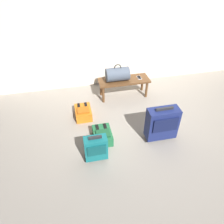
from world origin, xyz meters
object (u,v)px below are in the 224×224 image
Objects in this scene: cell_phone at (139,78)px; backpack_green at (102,135)px; duffel_bag_slate at (118,74)px; suitcase_small_teal at (96,148)px; backpack_orange at (83,112)px; suitcase_upright_navy at (162,123)px; bench at (124,82)px.

backpack_green is at bearing -129.76° from cell_phone.
duffel_bag_slate is 0.96× the size of suitcase_small_teal.
cell_phone reaches higher than backpack_orange.
suitcase_upright_navy is 1.41m from backpack_orange.
backpack_green is at bearing -114.06° from duffel_bag_slate.
backpack_green and backpack_orange have the same top height.
cell_phone is 0.31× the size of suitcase_small_teal.
duffel_bag_slate is at bearing -179.24° from cell_phone.
cell_phone is 1.33m from backpack_orange.
cell_phone is at bearing 50.24° from backpack_green.
backpack_orange is at bearing -156.95° from cell_phone.
suitcase_small_teal is at bearing -113.78° from duffel_bag_slate.
suitcase_small_teal is 1.03m from backpack_orange.
suitcase_upright_navy reaches higher than suitcase_small_teal.
suitcase_small_teal is 0.43m from backpack_green.
duffel_bag_slate reaches higher than backpack_green.
cell_phone is at bearing 0.76° from duffel_bag_slate.
backpack_green is 0.68m from backpack_orange.
bench reaches higher than backpack_green.
duffel_bag_slate is 0.72× the size of suitcase_upright_navy.
duffel_bag_slate is 1.38m from suitcase_upright_navy.
cell_phone is (0.45, 0.01, -0.13)m from duffel_bag_slate.
backpack_orange is at bearing 144.69° from suitcase_upright_navy.
backpack_orange is at bearing -150.26° from bench.
suitcase_small_teal is at bearing -126.20° from cell_phone.
cell_phone is at bearing 53.80° from suitcase_small_teal.
cell_phone is 1.52m from backpack_green.
suitcase_small_teal reaches higher than backpack_orange.
bench is 1.33m from suitcase_upright_navy.
suitcase_small_teal is 1.21× the size of backpack_orange.
suitcase_upright_navy is 1.33× the size of suitcase_small_teal.
suitcase_small_teal is at bearing -85.73° from backpack_orange.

